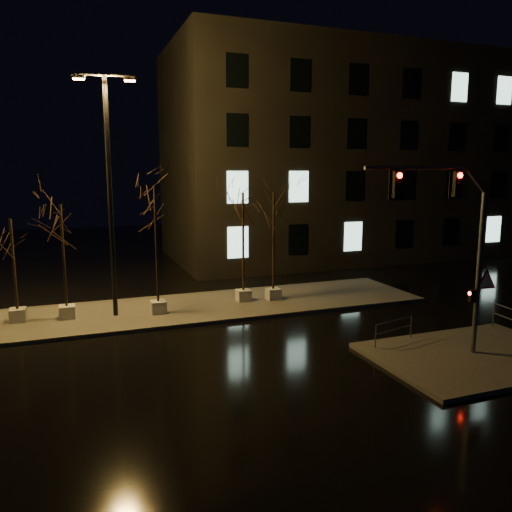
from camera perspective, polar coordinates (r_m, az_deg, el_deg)
name	(u,v)px	position (r m, az deg, el deg)	size (l,w,h in m)	color
ground	(238,351)	(18.35, -2.06, -10.83)	(90.00, 90.00, 0.00)	black
median	(198,308)	(23.82, -6.66, -5.87)	(22.00, 5.00, 0.15)	#4B4743
sidewalk_corner	(474,356)	(19.26, 23.66, -10.42)	(7.00, 5.00, 0.15)	#4B4743
building	(336,157)	(39.44, 9.17, 11.07)	(25.00, 12.00, 15.00)	black
tree_0	(12,242)	(22.93, -26.11, 1.43)	(1.80, 1.80, 4.46)	beige
tree_1	(62,230)	(22.53, -21.31, 2.78)	(1.80, 1.80, 5.05)	beige
tree_2	(155,215)	(22.16, -11.43, 4.66)	(1.80, 1.80, 5.83)	beige
tree_3	(243,217)	(23.88, -1.49, 4.46)	(1.80, 1.80, 5.42)	beige
tree_4	(274,217)	(24.17, 2.03, 4.52)	(1.80, 1.80, 5.42)	beige
traffic_signal_mast	(456,234)	(17.81, 21.87, 2.38)	(5.26, 0.46, 6.44)	#595C61
streetlight_main	(109,181)	(22.20, -16.42, 8.27)	(2.55, 0.66, 10.21)	black
guard_rail_a	(394,328)	(19.31, 15.50, -7.90)	(1.94, 0.51, 0.86)	#595C61
guard_rail_b	(512,318)	(21.94, 27.26, -6.32)	(0.24, 2.08, 0.99)	#595C61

